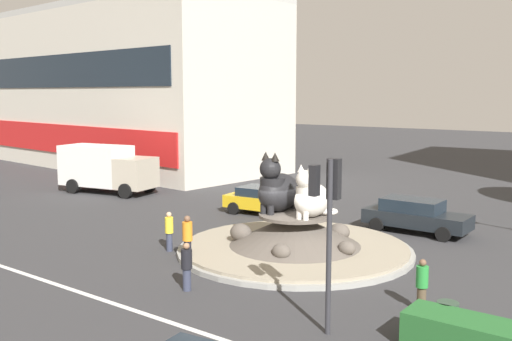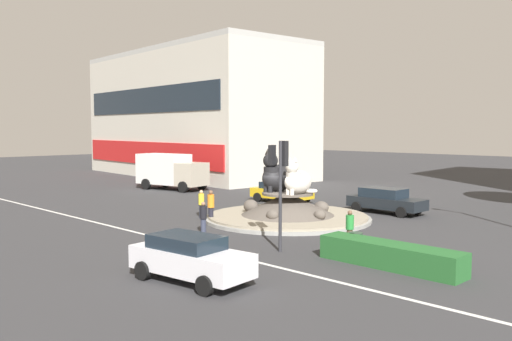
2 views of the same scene
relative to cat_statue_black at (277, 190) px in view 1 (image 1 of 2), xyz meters
name	(u,v)px [view 1 (image 1 of 2)]	position (x,y,z in m)	size (l,w,h in m)	color
ground_plane	(295,252)	(0.80, 0.06, -2.43)	(160.00, 160.00, 0.00)	#333335
lane_centreline	(141,313)	(0.80, -7.96, -2.43)	(112.00, 0.20, 0.01)	silver
roundabout_island	(295,237)	(0.80, 0.06, -1.83)	(9.27, 9.27, 1.54)	gray
cat_statue_black	(277,190)	(0.00, 0.00, 0.00)	(1.63, 2.46, 2.43)	black
cat_statue_white	(311,198)	(1.62, -0.09, -0.14)	(1.39, 2.11, 2.06)	silver
traffic_light_mast	(328,206)	(5.72, -5.91, 0.94)	(0.71, 0.56, 4.60)	#2D2D33
shophouse_block	(127,88)	(-26.15, 14.74, 4.24)	(28.88, 13.91, 13.36)	beige
pedestrian_black_shirt	(187,266)	(0.54, -5.78, -1.62)	(0.36, 0.36, 1.56)	#33384C
pedestrian_orange_shirt	(187,238)	(-1.64, -3.47, -1.51)	(0.37, 0.37, 1.76)	black
pedestrian_yellow_shirt	(169,230)	(-3.28, -2.81, -1.60)	(0.33, 0.33, 1.58)	#33384C
pedestrian_green_shirt	(422,284)	(7.16, -2.99, -1.62)	(0.35, 0.35, 1.54)	brown
sedan_on_far_lane	(265,200)	(-4.43, 5.24, -1.68)	(4.36, 2.43, 1.41)	gold
hatchback_near_shophouse	(415,215)	(3.34, 6.08, -1.64)	(4.64, 2.01, 1.52)	black
delivery_box_truck	(106,168)	(-16.31, 4.49, -0.84)	(6.54, 3.53, 2.96)	#B7AD99
litter_bin	(447,319)	(8.34, -4.24, -1.98)	(0.56, 0.56, 0.90)	#2D4233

